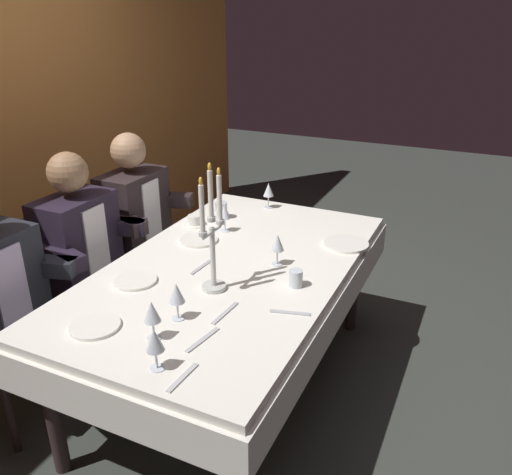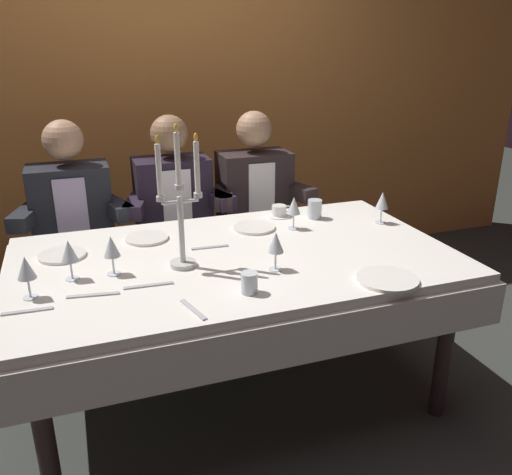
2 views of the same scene
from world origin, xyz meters
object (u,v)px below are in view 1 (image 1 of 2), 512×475
at_px(dining_table, 230,286).
at_px(water_tumbler_1, 296,278).
at_px(wine_glass_0, 155,341).
at_px(wine_glass_5, 277,243).
at_px(dinner_plate_2, 135,280).
at_px(wine_glass_4, 269,191).
at_px(wine_glass_3, 225,212).
at_px(candelabra, 212,240).
at_px(seated_diner_1, 77,243).
at_px(dinner_plate_0, 95,326).
at_px(dinner_plate_3, 199,240).
at_px(coffee_cup_0, 195,221).
at_px(water_tumbler_0, 221,210).
at_px(dinner_plate_1, 346,244).
at_px(wine_glass_2, 177,294).
at_px(wine_glass_1, 152,313).
at_px(seated_diner_2, 134,213).

bearing_deg(dining_table, water_tumbler_1, -99.55).
relative_size(wine_glass_0, wine_glass_5, 1.00).
height_order(dinner_plate_2, wine_glass_4, wine_glass_4).
bearing_deg(water_tumbler_1, wine_glass_3, 53.94).
bearing_deg(candelabra, seated_diner_1, 81.49).
distance_m(dining_table, dinner_plate_0, 0.76).
height_order(dinner_plate_2, dinner_plate_3, same).
height_order(dining_table, dinner_plate_2, dinner_plate_2).
xyz_separation_m(water_tumbler_1, seated_diner_1, (-0.04, 1.26, -0.04)).
xyz_separation_m(dinner_plate_2, wine_glass_0, (-0.49, -0.46, 0.11)).
bearing_deg(water_tumbler_1, coffee_cup_0, 61.16).
distance_m(wine_glass_4, water_tumbler_0, 0.35).
xyz_separation_m(wine_glass_3, coffee_cup_0, (0.01, 0.21, -0.09)).
height_order(water_tumbler_0, water_tumbler_1, water_tumbler_0).
relative_size(water_tumbler_0, water_tumbler_1, 1.23).
bearing_deg(candelabra, dinner_plate_1, -29.42).
distance_m(coffee_cup_0, seated_diner_1, 0.66).
bearing_deg(dinner_plate_0, dinner_plate_3, 3.86).
xyz_separation_m(wine_glass_2, water_tumbler_1, (0.46, -0.34, -0.07)).
xyz_separation_m(dining_table, wine_glass_3, (0.37, 0.23, 0.24)).
bearing_deg(dinner_plate_1, wine_glass_0, 166.75).
relative_size(dinner_plate_2, wine_glass_4, 1.23).
bearing_deg(water_tumbler_1, wine_glass_4, 30.68).
distance_m(wine_glass_3, wine_glass_5, 0.51).
relative_size(wine_glass_5, seated_diner_1, 0.13).
bearing_deg(wine_glass_2, wine_glass_1, 177.76).
xyz_separation_m(dinner_plate_2, wine_glass_5, (0.44, -0.53, 0.11)).
xyz_separation_m(candelabra, dinner_plate_3, (0.43, 0.34, -0.23)).
xyz_separation_m(dinner_plate_2, water_tumbler_1, (0.28, -0.69, 0.03)).
relative_size(dinner_plate_1, dinner_plate_3, 1.16).
height_order(dinner_plate_3, wine_glass_3, wine_glass_3).
height_order(water_tumbler_1, seated_diner_2, seated_diner_2).
xyz_separation_m(candelabra, dinner_plate_2, (-0.10, 0.37, -0.23)).
height_order(dinner_plate_1, wine_glass_3, wine_glass_3).
relative_size(dinner_plate_3, coffee_cup_0, 1.58).
distance_m(wine_glass_3, seated_diner_2, 0.67).
bearing_deg(dinner_plate_2, water_tumbler_0, 1.56).
bearing_deg(wine_glass_1, wine_glass_4, 7.04).
height_order(dining_table, wine_glass_0, wine_glass_0).
relative_size(dinner_plate_0, water_tumbler_0, 2.03).
bearing_deg(wine_glass_2, seated_diner_2, 45.10).
bearing_deg(dinner_plate_0, wine_glass_2, -53.58).
height_order(dinner_plate_1, water_tumbler_1, water_tumbler_1).
height_order(candelabra, wine_glass_4, candelabra).
height_order(candelabra, wine_glass_5, candelabra).
xyz_separation_m(wine_glass_3, seated_diner_1, (-0.48, 0.66, -0.12)).
relative_size(dinner_plate_3, seated_diner_2, 0.17).
height_order(dinner_plate_2, water_tumbler_0, water_tumbler_0).
bearing_deg(water_tumbler_0, coffee_cup_0, 151.46).
relative_size(wine_glass_2, seated_diner_1, 0.13).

